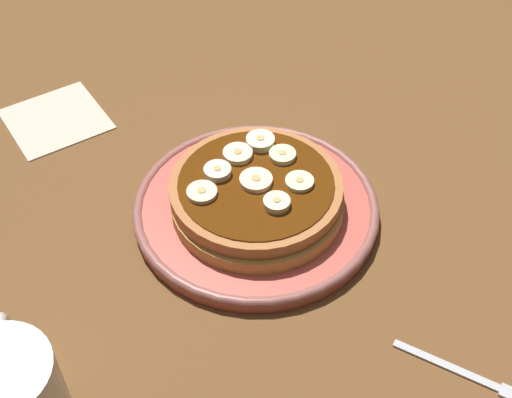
# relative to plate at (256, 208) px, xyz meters

# --- Properties ---
(ground_plane) EXTENTS (1.40, 1.40, 0.03)m
(ground_plane) POSITION_rel_plate_xyz_m (0.00, 0.00, -0.02)
(ground_plane) COLOR brown
(plate) EXTENTS (0.26, 0.26, 0.02)m
(plate) POSITION_rel_plate_xyz_m (0.00, 0.00, 0.00)
(plate) COLOR #CC594C
(plate) RESTS_ON ground_plane
(pancake_stack) EXTENTS (0.18, 0.18, 0.03)m
(pancake_stack) POSITION_rel_plate_xyz_m (-0.00, -0.00, 0.02)
(pancake_stack) COLOR #BB8742
(pancake_stack) RESTS_ON plate
(banana_slice_0) EXTENTS (0.03, 0.03, 0.01)m
(banana_slice_0) POSITION_rel_plate_xyz_m (-0.00, -0.00, 0.04)
(banana_slice_0) COLOR #FCE2BA
(banana_slice_0) RESTS_ON pancake_stack
(banana_slice_1) EXTENTS (0.03, 0.03, 0.01)m
(banana_slice_1) POSITION_rel_plate_xyz_m (-0.02, -0.04, 0.04)
(banana_slice_1) COLOR #EBF1B6
(banana_slice_1) RESTS_ON pancake_stack
(banana_slice_2) EXTENTS (0.03, 0.03, 0.01)m
(banana_slice_2) POSITION_rel_plate_xyz_m (-0.04, -0.01, 0.04)
(banana_slice_2) COLOR #EEE9BB
(banana_slice_2) RESTS_ON pancake_stack
(banana_slice_3) EXTENTS (0.03, 0.03, 0.01)m
(banana_slice_3) POSITION_rel_plate_xyz_m (0.03, -0.04, 0.04)
(banana_slice_3) COLOR #ECF2B4
(banana_slice_3) RESTS_ON pancake_stack
(banana_slice_4) EXTENTS (0.03, 0.03, 0.01)m
(banana_slice_4) POSITION_rel_plate_xyz_m (0.04, 0.01, 0.04)
(banana_slice_4) COLOR #F5E3BD
(banana_slice_4) RESTS_ON pancake_stack
(banana_slice_5) EXTENTS (0.03, 0.03, 0.01)m
(banana_slice_5) POSITION_rel_plate_xyz_m (0.02, 0.03, 0.04)
(banana_slice_5) COLOR #EEE3C2
(banana_slice_5) RESTS_ON pancake_stack
(banana_slice_6) EXTENTS (0.03, 0.03, 0.01)m
(banana_slice_6) POSITION_rel_plate_xyz_m (-0.00, 0.06, 0.04)
(banana_slice_6) COLOR #FCE3B6
(banana_slice_6) RESTS_ON pancake_stack
(banana_slice_7) EXTENTS (0.03, 0.03, 0.01)m
(banana_slice_7) POSITION_rel_plate_xyz_m (0.05, -0.02, 0.04)
(banana_slice_7) COLOR #F4F1C6
(banana_slice_7) RESTS_ON pancake_stack
(coffee_mug) EXTENTS (0.12, 0.09, 0.08)m
(coffee_mug) POSITION_rel_plate_xyz_m (-0.16, 0.25, 0.03)
(coffee_mug) COLOR white
(coffee_mug) RESTS_ON ground_plane
(napkin) EXTENTS (0.14, 0.14, 0.00)m
(napkin) POSITION_rel_plate_xyz_m (0.22, 0.18, -0.01)
(napkin) COLOR beige
(napkin) RESTS_ON ground_plane
(fork) EXTENTS (0.10, 0.10, 0.01)m
(fork) POSITION_rel_plate_xyz_m (-0.24, -0.12, -0.01)
(fork) COLOR silver
(fork) RESTS_ON ground_plane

